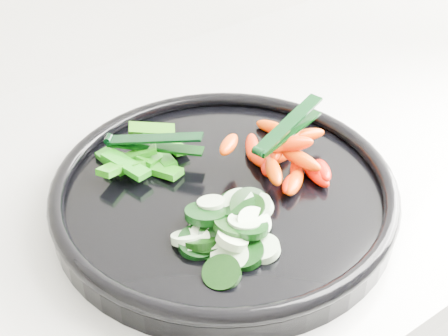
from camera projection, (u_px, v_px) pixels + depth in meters
veggie_tray at (224, 193)px, 0.68m from camera, size 0.41×0.41×0.04m
cucumber_pile at (225, 229)px, 0.61m from camera, size 0.12×0.12×0.04m
carrot_pile at (283, 157)px, 0.69m from camera, size 0.15×0.15×0.06m
pepper_pile at (141, 157)px, 0.71m from camera, size 0.12×0.11×0.04m
tong_carrot at (287, 129)px, 0.68m from camera, size 0.11×0.04×0.02m
tong_pepper at (152, 142)px, 0.70m from camera, size 0.09×0.09×0.02m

